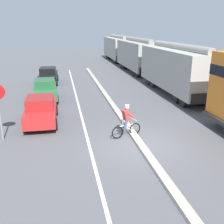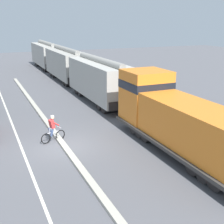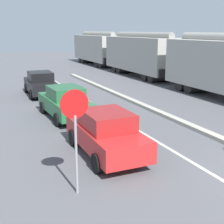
{
  "view_description": "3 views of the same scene",
  "coord_description": "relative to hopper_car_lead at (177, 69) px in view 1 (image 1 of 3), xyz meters",
  "views": [
    {
      "loc": [
        -3.54,
        -11.12,
        5.44
      ],
      "look_at": [
        -0.89,
        2.33,
        0.97
      ],
      "focal_mm": 42.0,
      "sensor_mm": 36.0,
      "label": 1
    },
    {
      "loc": [
        -4.31,
        -17.35,
        7.44
      ],
      "look_at": [
        3.24,
        0.04,
        1.81
      ],
      "focal_mm": 50.0,
      "sensor_mm": 36.0,
      "label": 2
    },
    {
      "loc": [
        -8.83,
        -5.65,
        4.32
      ],
      "look_at": [
        -3.54,
        6.27,
        0.9
      ],
      "focal_mm": 50.0,
      "sensor_mm": 36.0,
      "label": 3
    }
  ],
  "objects": [
    {
      "name": "cyclist",
      "position": [
        -6.41,
        -8.23,
        -1.26
      ],
      "size": [
        1.65,
        0.64,
        1.71
      ],
      "color": "black",
      "rests_on": "ground"
    },
    {
      "name": "parked_car_green",
      "position": [
        -10.79,
        0.05,
        -1.26
      ],
      "size": [
        1.98,
        4.27,
        1.62
      ],
      "color": "#286B3D",
      "rests_on": "ground"
    },
    {
      "name": "ground_plane",
      "position": [
        -6.01,
        -9.28,
        -2.08
      ],
      "size": [
        120.0,
        120.0,
        0.0
      ],
      "primitive_type": "plane",
      "color": "#56565B"
    },
    {
      "name": "lane_stripe",
      "position": [
        -8.41,
        -3.28,
        -2.07
      ],
      "size": [
        0.14,
        36.0,
        0.01
      ],
      "primitive_type": "cube",
      "color": "silver",
      "rests_on": "ground"
    },
    {
      "name": "median_curb",
      "position": [
        -6.01,
        -3.28,
        -2.0
      ],
      "size": [
        0.36,
        36.0,
        0.16
      ],
      "primitive_type": "cube",
      "color": "#B2AD9E",
      "rests_on": "ground"
    },
    {
      "name": "hopper_car_middle",
      "position": [
        0.0,
        11.6,
        0.0
      ],
      "size": [
        2.9,
        10.6,
        4.18
      ],
      "color": "#A09E96",
      "rests_on": "ground"
    },
    {
      "name": "parked_car_black",
      "position": [
        -10.77,
        6.29,
        -1.26
      ],
      "size": [
        1.93,
        4.25,
        1.62
      ],
      "color": "black",
      "rests_on": "ground"
    },
    {
      "name": "hopper_car_trailing",
      "position": [
        0.0,
        23.2,
        0.0
      ],
      "size": [
        2.9,
        10.6,
        4.18
      ],
      "color": "#A5A29B",
      "rests_on": "ground"
    },
    {
      "name": "parked_car_red",
      "position": [
        -10.8,
        -5.27,
        -1.26
      ],
      "size": [
        1.86,
        4.21,
        1.62
      ],
      "color": "red",
      "rests_on": "ground"
    },
    {
      "name": "hopper_car_lead",
      "position": [
        0.0,
        0.0,
        0.0
      ],
      "size": [
        2.9,
        10.6,
        4.18
      ],
      "color": "#AAA8A0",
      "rests_on": "ground"
    }
  ]
}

